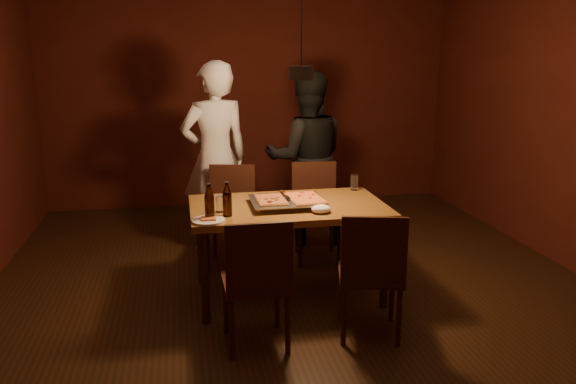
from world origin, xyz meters
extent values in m
plane|color=#341C0E|center=(0.00, 0.00, 0.00)|extent=(6.00, 6.00, 0.00)
plane|color=#511A12|center=(0.00, 3.00, 1.40)|extent=(5.00, 0.00, 5.00)
cube|color=brown|center=(-0.08, 0.09, 0.72)|extent=(1.50, 0.90, 0.05)
cylinder|color=#38190F|center=(-0.75, -0.28, 0.35)|extent=(0.06, 0.06, 0.70)
cylinder|color=#38190F|center=(0.59, -0.28, 0.35)|extent=(0.06, 0.06, 0.70)
cylinder|color=#38190F|center=(-0.75, 0.46, 0.35)|extent=(0.06, 0.06, 0.70)
cylinder|color=#38190F|center=(0.59, 0.46, 0.35)|extent=(0.06, 0.06, 0.70)
cube|color=#38190F|center=(-0.47, 0.84, 0.43)|extent=(0.51, 0.51, 0.04)
cube|color=#38190F|center=(-0.42, 1.02, 0.67)|extent=(0.42, 0.13, 0.45)
cube|color=#38190F|center=(0.33, 0.82, 0.43)|extent=(0.45, 0.45, 0.04)
cube|color=#38190F|center=(0.35, 1.01, 0.67)|extent=(0.42, 0.06, 0.45)
cube|color=#38190F|center=(-0.44, -0.63, 0.43)|extent=(0.43, 0.43, 0.04)
cube|color=#38190F|center=(-0.43, -0.82, 0.67)|extent=(0.42, 0.04, 0.45)
cube|color=#38190F|center=(0.35, -0.64, 0.43)|extent=(0.51, 0.51, 0.04)
cube|color=#38190F|center=(0.30, -0.83, 0.67)|extent=(0.41, 0.13, 0.45)
cube|color=silver|center=(-0.09, 0.05, 0.77)|extent=(0.55, 0.45, 0.05)
cube|color=maroon|center=(-0.22, 0.04, 0.81)|extent=(0.22, 0.34, 0.02)
cube|color=gold|center=(0.05, 0.04, 0.81)|extent=(0.27, 0.41, 0.02)
cylinder|color=black|center=(-0.70, -0.20, 0.83)|extent=(0.07, 0.07, 0.17)
cone|color=black|center=(-0.70, -0.20, 0.96)|extent=(0.07, 0.07, 0.09)
cylinder|color=black|center=(-0.57, -0.14, 0.83)|extent=(0.07, 0.07, 0.16)
cone|color=black|center=(-0.57, -0.14, 0.96)|extent=(0.07, 0.07, 0.09)
cylinder|color=silver|center=(-0.61, -0.02, 0.81)|extent=(0.07, 0.07, 0.11)
cylinder|color=silver|center=(0.57, 0.44, 0.82)|extent=(0.06, 0.06, 0.13)
cylinder|color=white|center=(-0.71, -0.25, 0.76)|extent=(0.23, 0.23, 0.02)
cube|color=gold|center=(-0.71, -0.25, 0.77)|extent=(0.10, 0.08, 0.01)
ellipsoid|color=white|center=(0.11, -0.19, 0.78)|extent=(0.15, 0.11, 0.06)
imported|color=silver|center=(-0.56, 1.29, 0.91)|extent=(0.76, 0.59, 1.83)
imported|color=black|center=(0.35, 1.37, 0.86)|extent=(0.90, 0.73, 1.73)
cylinder|color=black|center=(0.00, 0.00, 1.75)|extent=(0.18, 0.18, 0.10)
camera|label=1|loc=(-0.87, -4.03, 1.89)|focal=35.00mm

